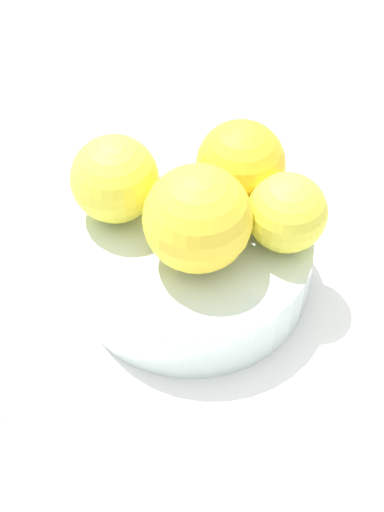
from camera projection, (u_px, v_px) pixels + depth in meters
The scene contains 6 objects.
ground_plane at pixel (192, 287), 63.09cm from camera, with size 110.00×110.00×2.00cm, color white.
fruit_bowl at pixel (192, 261), 60.45cm from camera, with size 19.13×19.13×5.14cm.
orange_in_bowl_0 at pixel (241, 164), 58.66cm from camera, with size 7.14×7.14×7.14cm, color yellow.
orange_in_bowl_1 at pixel (198, 219), 54.25cm from camera, with size 8.12×8.12×8.12cm, color yellow.
orange_in_bowl_2 at pixel (113, 181), 57.56cm from camera, with size 6.98×6.98×6.98cm, color yellow.
orange_in_bowl_3 at pixel (287, 213), 55.98cm from camera, with size 6.16×6.16×6.16cm, color yellow.
Camera 1 is at (17.91, -34.13, 49.02)cm, focal length 52.36 mm.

